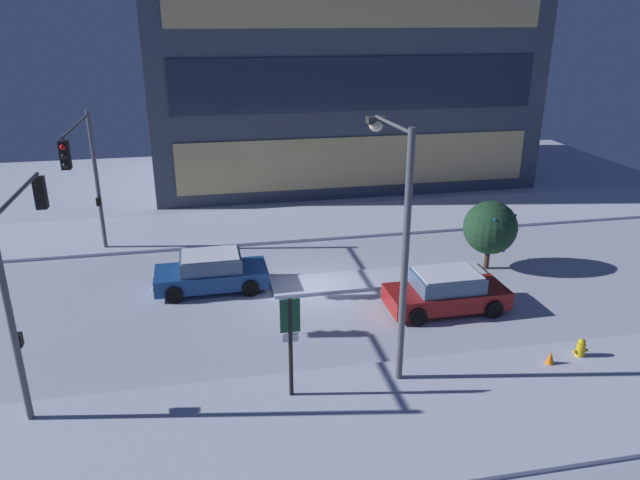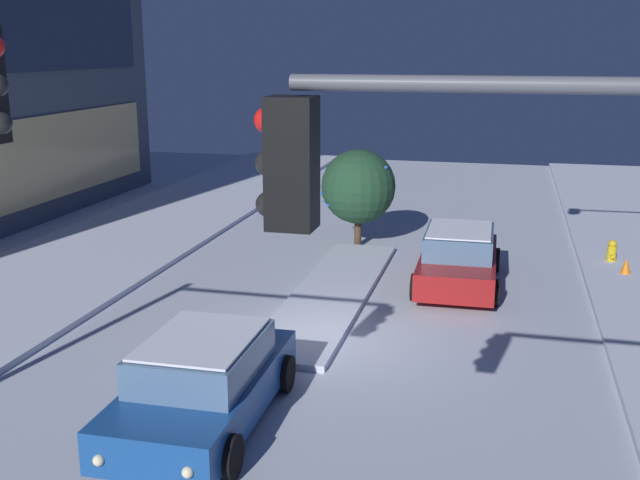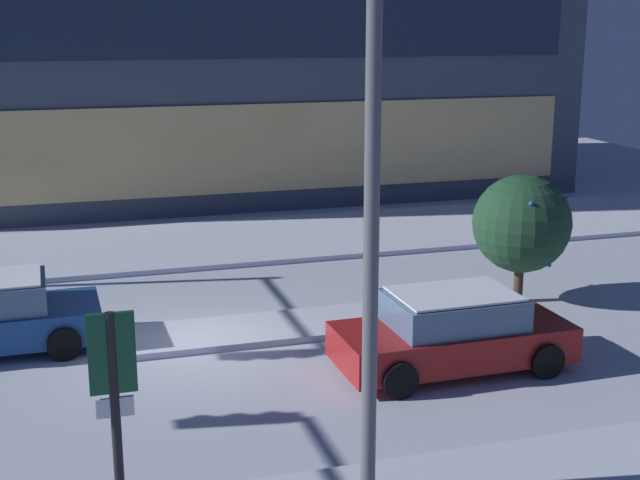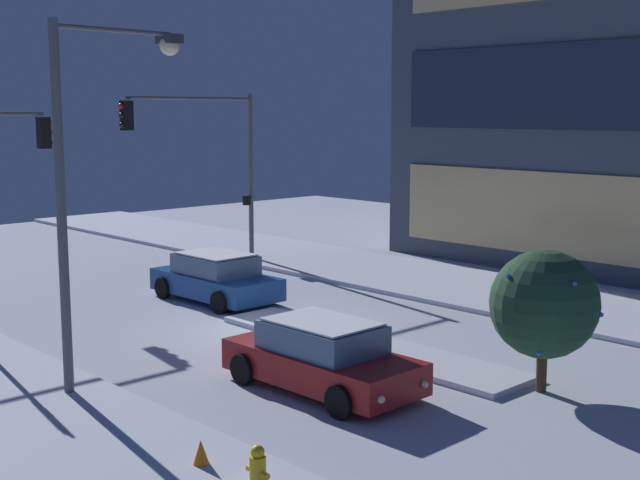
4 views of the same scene
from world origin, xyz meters
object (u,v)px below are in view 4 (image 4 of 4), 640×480
(traffic_light_corner_far_left, at_px, (204,147))
(street_lamp_arched, at_px, (96,153))
(car_near, at_px, (322,357))
(fire_hydrant, at_px, (258,469))
(decorated_tree_median, at_px, (544,304))
(car_far, at_px, (216,278))
(construction_cone, at_px, (201,456))

(traffic_light_corner_far_left, xyz_separation_m, street_lamp_arched, (9.96, -9.84, 0.48))
(car_near, bearing_deg, fire_hydrant, -55.86)
(car_near, distance_m, fire_hydrant, 4.97)
(decorated_tree_median, bearing_deg, car_far, 178.83)
(car_far, relative_size, construction_cone, 8.17)
(traffic_light_corner_far_left, distance_m, street_lamp_arched, 14.01)
(car_near, distance_m, traffic_light_corner_far_left, 15.20)
(car_far, xyz_separation_m, decorated_tree_median, (11.65, -0.24, 1.15))
(car_near, xyz_separation_m, traffic_light_corner_far_left, (-13.18, 6.57, 3.77))
(car_near, xyz_separation_m, decorated_tree_median, (3.21, 3.26, 1.15))
(car_near, height_order, decorated_tree_median, decorated_tree_median)
(car_near, height_order, construction_cone, car_near)
(traffic_light_corner_far_left, bearing_deg, fire_hydrant, 56.43)
(street_lamp_arched, bearing_deg, traffic_light_corner_far_left, 42.36)
(traffic_light_corner_far_left, height_order, street_lamp_arched, street_lamp_arched)
(traffic_light_corner_far_left, height_order, construction_cone, traffic_light_corner_far_left)
(street_lamp_arched, height_order, fire_hydrant, street_lamp_arched)
(street_lamp_arched, bearing_deg, car_far, 34.67)
(street_lamp_arched, relative_size, decorated_tree_median, 2.53)
(decorated_tree_median, bearing_deg, traffic_light_corner_far_left, 168.59)
(fire_hydrant, distance_m, construction_cone, 1.20)
(car_near, relative_size, car_far, 1.01)
(fire_hydrant, bearing_deg, traffic_light_corner_far_left, 146.43)
(car_near, distance_m, car_far, 9.14)
(traffic_light_corner_far_left, bearing_deg, car_near, 63.50)
(traffic_light_corner_far_left, relative_size, construction_cone, 11.72)
(car_far, bearing_deg, construction_cone, 141.60)
(decorated_tree_median, bearing_deg, fire_hydrant, -92.89)
(street_lamp_arched, bearing_deg, car_near, -47.46)
(car_far, distance_m, fire_hydrant, 13.59)
(car_near, relative_size, fire_hydrant, 6.06)
(decorated_tree_median, bearing_deg, car_near, -134.57)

